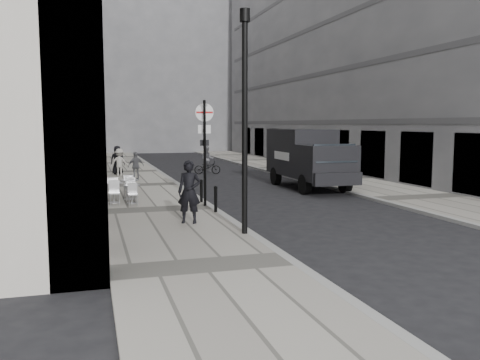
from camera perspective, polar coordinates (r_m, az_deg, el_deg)
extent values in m
plane|color=black|center=(9.49, 11.82, -13.35)|extent=(120.00, 120.00, 0.00)
cube|color=#A29E92|center=(26.14, -11.34, -0.65)|extent=(4.00, 60.00, 0.12)
cube|color=#A29E92|center=(29.23, 10.66, 0.09)|extent=(4.00, 60.00, 0.12)
cube|color=beige|center=(32.91, -20.01, 16.14)|extent=(4.00, 45.00, 18.00)
cube|color=gray|center=(37.79, 13.34, 16.55)|extent=(6.00, 45.00, 20.00)
cube|color=gray|center=(64.59, -11.53, 13.14)|extent=(24.00, 16.00, 22.00)
imported|color=black|center=(15.70, -5.72, -1.32)|extent=(0.83, 0.69, 1.95)
cylinder|color=black|center=(18.94, -3.98, 3.00)|extent=(0.10, 0.10, 3.93)
cylinder|color=white|center=(18.91, -4.02, 7.58)|extent=(0.67, 0.11, 0.67)
cube|color=#B21414|center=(18.89, -4.00, 7.58)|extent=(0.62, 0.08, 0.07)
cube|color=white|center=(18.94, -4.02, 5.71)|extent=(0.47, 0.08, 0.31)
cylinder|color=black|center=(13.99, 0.53, 5.89)|extent=(0.16, 0.16, 5.90)
cylinder|color=black|center=(14.29, 0.54, 18.01)|extent=(0.28, 0.28, 0.34)
cylinder|color=black|center=(19.96, -4.36, -1.30)|extent=(0.11, 0.11, 0.83)
cylinder|color=black|center=(17.69, -2.75, -2.24)|extent=(0.11, 0.11, 0.85)
cylinder|color=black|center=(23.08, 7.29, -0.50)|extent=(0.33, 0.92, 0.91)
cylinder|color=black|center=(23.93, 11.73, -0.34)|extent=(0.33, 0.92, 0.91)
cylinder|color=black|center=(26.68, 4.04, 0.45)|extent=(0.33, 0.92, 0.91)
cylinder|color=black|center=(27.42, 8.00, 0.56)|extent=(0.33, 0.92, 0.91)
cube|color=black|center=(26.09, 6.82, 3.18)|extent=(2.34, 4.14, 2.28)
cube|color=black|center=(23.29, 9.72, 1.92)|extent=(2.31, 2.09, 1.60)
cube|color=#1E2328|center=(22.50, 10.67, 2.92)|extent=(2.00, 0.43, 0.84)
imported|color=black|center=(32.28, -3.68, 1.42)|extent=(1.72, 0.87, 0.86)
imported|color=slate|center=(32.24, -3.69, 2.36)|extent=(0.89, 0.76, 1.63)
imported|color=#58595E|center=(28.29, -11.60, 1.55)|extent=(0.97, 0.60, 1.54)
imported|color=#A39F97|center=(30.38, -13.37, 1.92)|extent=(1.18, 0.86, 1.63)
imported|color=black|center=(31.71, -13.59, 2.19)|extent=(0.95, 0.71, 1.75)
cylinder|color=#B0B1B3|center=(20.04, -12.03, -2.55)|extent=(0.41, 0.41, 0.03)
cylinder|color=#B0B1B3|center=(19.99, -12.05, -1.58)|extent=(0.06, 0.06, 0.69)
cylinder|color=#B0B1B3|center=(19.95, -12.08, -0.60)|extent=(0.65, 0.65, 0.03)
cylinder|color=silver|center=(21.16, -12.27, -2.09)|extent=(0.46, 0.46, 0.03)
cylinder|color=silver|center=(21.10, -12.30, -1.07)|extent=(0.06, 0.06, 0.77)
cylinder|color=silver|center=(21.06, -12.32, -0.03)|extent=(0.73, 0.73, 0.03)
cylinder|color=silver|center=(20.32, -13.97, -2.47)|extent=(0.46, 0.46, 0.03)
cylinder|color=silver|center=(20.27, -14.00, -1.41)|extent=(0.06, 0.06, 0.77)
cylinder|color=silver|center=(20.22, -14.03, -0.33)|extent=(0.73, 0.73, 0.03)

